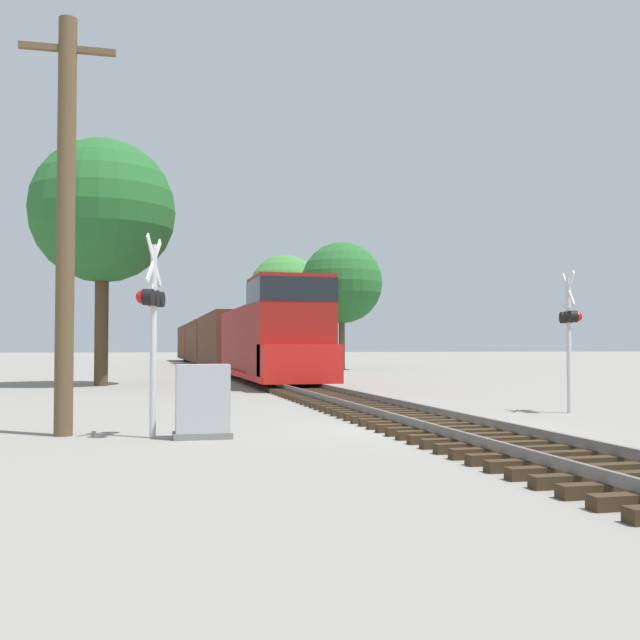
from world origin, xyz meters
TOP-DOWN VIEW (x-y plane):
  - ground_plane at (0.00, 0.00)m, footprint 400.00×400.00m
  - rail_track_bed at (0.00, -0.00)m, footprint 2.60×160.00m
  - freight_train at (0.00, 45.33)m, footprint 3.07×66.38m
  - crossing_signal_near at (-5.64, -0.10)m, footprint 0.56×1.01m
  - crossing_signal_far at (4.85, 2.69)m, footprint 0.51×1.01m
  - relay_cabinet at (-4.71, -0.44)m, footprint 1.07×0.55m
  - utility_pole at (-7.26, 0.60)m, footprint 1.80×0.35m
  - tree_far_right at (-7.49, 19.13)m, footprint 6.23×6.23m
  - tree_mid_background at (8.26, 37.57)m, footprint 5.87×5.87m
  - tree_deep_background at (6.91, 52.37)m, footprint 6.54×6.54m

SIDE VIEW (x-z plane):
  - ground_plane at x=0.00m, z-range 0.00..0.00m
  - rail_track_bed at x=0.00m, z-range -0.02..0.29m
  - relay_cabinet at x=-4.71m, z-range -0.01..1.36m
  - freight_train at x=0.00m, z-range -0.20..4.29m
  - crossing_signal_far at x=4.85m, z-range 0.46..4.07m
  - crossing_signal_near at x=-5.64m, z-range 0.50..4.27m
  - utility_pole at x=-7.26m, z-range 0.09..8.14m
  - tree_mid_background at x=8.26m, z-range 1.66..10.88m
  - tree_deep_background at x=6.91m, z-range 1.73..11.78m
  - tree_far_right at x=-7.49m, z-range 2.20..12.89m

